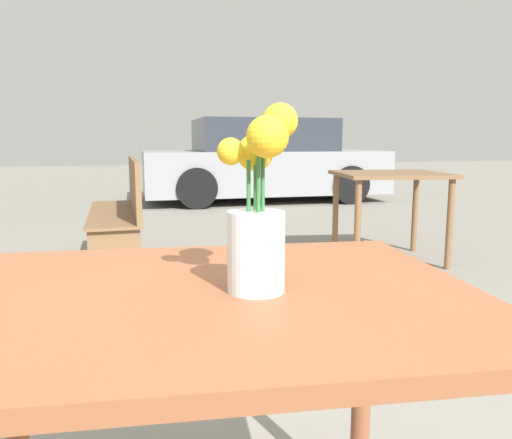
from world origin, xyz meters
TOP-DOWN VIEW (x-y plane):
  - table_front at (0.00, 0.00)m, footprint 1.04×0.83m
  - flower_vase at (0.10, -0.03)m, footprint 0.14×0.15m
  - bench_near at (-0.16, 3.05)m, footprint 0.39×1.47m
  - table_back at (1.95, 2.79)m, footprint 0.95×0.89m
  - parked_car at (2.07, 7.22)m, footprint 3.90×1.98m

SIDE VIEW (x-z plane):
  - bench_near at x=-0.16m, z-range 0.03..0.88m
  - table_back at x=1.95m, z-range 0.25..0.98m
  - table_front at x=0.00m, z-range 0.26..0.98m
  - parked_car at x=2.07m, z-range -0.03..1.29m
  - flower_vase at x=0.10m, z-range 0.69..1.01m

